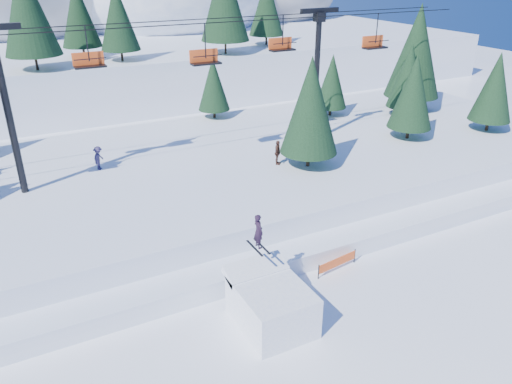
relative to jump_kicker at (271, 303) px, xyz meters
name	(u,v)px	position (x,y,z in m)	size (l,w,h in m)	color
ground	(288,354)	(-0.32, -2.23, -1.18)	(160.00, 160.00, 0.00)	white
mid_shelf	(162,183)	(-0.32, 15.77, 0.07)	(70.00, 22.00, 2.50)	white
berm	(217,258)	(-0.32, 5.77, -0.63)	(70.00, 6.00, 1.10)	white
mountain_ridge	(13,6)	(-5.38, 71.09, 8.46)	(119.00, 60.50, 26.46)	white
jump_kicker	(271,303)	(0.00, 0.00, 0.00)	(3.13, 4.36, 5.21)	white
chairlift	(173,69)	(1.10, 15.82, 8.14)	(46.00, 3.21, 10.28)	black
conifer_stand	(167,102)	(0.50, 15.86, 5.98)	(60.12, 17.81, 10.20)	black
distant_skiers	(122,172)	(-3.42, 14.11, 2.19)	(30.89, 7.83, 1.86)	#282542
banner_near	(337,262)	(5.51, 2.21, -0.64)	(2.83, 0.46, 0.90)	black
banner_far	(388,227)	(10.77, 4.05, -0.64)	(2.82, 0.53, 0.90)	black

